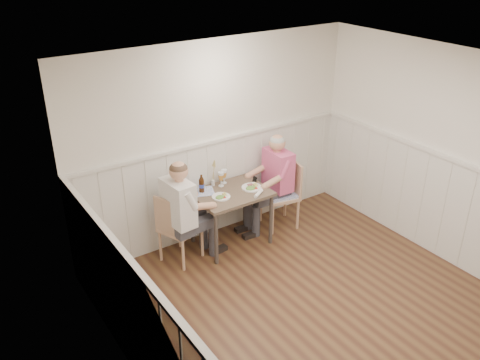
{
  "coord_description": "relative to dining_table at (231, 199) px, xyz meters",
  "views": [
    {
      "loc": [
        -3.12,
        -2.95,
        3.72
      ],
      "look_at": [
        -0.04,
        1.64,
        1.0
      ],
      "focal_mm": 38.0,
      "sensor_mm": 36.0,
      "label": 1
    }
  ],
  "objects": [
    {
      "name": "ground_plane",
      "position": [
        0.04,
        -1.84,
        -0.65
      ],
      "size": [
        4.5,
        4.5,
        0.0
      ],
      "primitive_type": "plane",
      "color": "#46291A"
    },
    {
      "name": "room_shell",
      "position": [
        0.04,
        -1.84,
        0.87
      ],
      "size": [
        4.04,
        4.54,
        2.6
      ],
      "color": "white",
      "rests_on": "ground"
    },
    {
      "name": "wainscot",
      "position": [
        0.04,
        -1.15,
        0.04
      ],
      "size": [
        4.0,
        4.49,
        1.34
      ],
      "color": "silver",
      "rests_on": "ground"
    },
    {
      "name": "dining_table",
      "position": [
        0.0,
        0.0,
        0.0
      ],
      "size": [
        0.93,
        0.7,
        0.75
      ],
      "color": "#4D412E",
      "rests_on": "ground"
    },
    {
      "name": "chair_right",
      "position": [
        0.85,
        -0.0,
        -0.13
      ],
      "size": [
        0.53,
        0.53,
        0.95
      ],
      "color": "tan",
      "rests_on": "ground"
    },
    {
      "name": "chair_left",
      "position": [
        -0.77,
        0.02,
        -0.16
      ],
      "size": [
        0.56,
        0.56,
        0.91
      ],
      "color": "tan",
      "rests_on": "ground"
    },
    {
      "name": "man_in_pink",
      "position": [
        0.74,
        0.04,
        -0.07
      ],
      "size": [
        0.64,
        0.45,
        1.37
      ],
      "color": "#3F3F47",
      "rests_on": "ground"
    },
    {
      "name": "diner_cream",
      "position": [
        -0.73,
        -0.05,
        -0.07
      ],
      "size": [
        0.67,
        0.47,
        1.39
      ],
      "color": "#3F3F47",
      "rests_on": "ground"
    },
    {
      "name": "plate_man",
      "position": [
        0.27,
        -0.06,
        0.12
      ],
      "size": [
        0.26,
        0.26,
        0.07
      ],
      "color": "white",
      "rests_on": "dining_table"
    },
    {
      "name": "plate_diner",
      "position": [
        -0.19,
        -0.06,
        0.12
      ],
      "size": [
        0.23,
        0.23,
        0.06
      ],
      "color": "white",
      "rests_on": "dining_table"
    },
    {
      "name": "beer_glass_a",
      "position": [
        0.06,
        0.26,
        0.23
      ],
      "size": [
        0.08,
        0.08,
        0.19
      ],
      "color": "silver",
      "rests_on": "dining_table"
    },
    {
      "name": "beer_glass_b",
      "position": [
        -0.02,
        0.21,
        0.23
      ],
      "size": [
        0.08,
        0.08,
        0.2
      ],
      "color": "silver",
      "rests_on": "dining_table"
    },
    {
      "name": "beer_bottle",
      "position": [
        -0.31,
        0.2,
        0.21
      ],
      "size": [
        0.07,
        0.07,
        0.24
      ],
      "color": "#331A0A",
      "rests_on": "dining_table"
    },
    {
      "name": "rolled_napkin",
      "position": [
        0.24,
        -0.26,
        0.12
      ],
      "size": [
        0.19,
        0.14,
        0.04
      ],
      "color": "white",
      "rests_on": "dining_table"
    },
    {
      "name": "grass_vase",
      "position": [
        -0.1,
        0.28,
        0.27
      ],
      "size": [
        0.04,
        0.04,
        0.37
      ],
      "color": "silver",
      "rests_on": "dining_table"
    },
    {
      "name": "gingham_mat",
      "position": [
        -0.32,
        0.21,
        0.1
      ],
      "size": [
        0.4,
        0.37,
        0.01
      ],
      "color": "#5065B1",
      "rests_on": "dining_table"
    }
  ]
}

